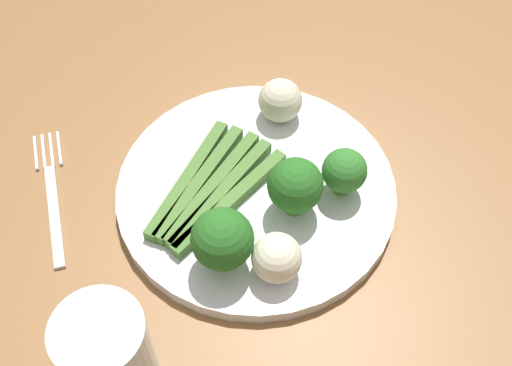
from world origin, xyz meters
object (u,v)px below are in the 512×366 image
(broccoli_back, at_px, (295,186))
(cauliflower_back_right, at_px, (280,100))
(broccoli_right, at_px, (344,171))
(fork, at_px, (52,194))
(cauliflower_near_center, at_px, (277,258))
(broccoli_front, at_px, (222,240))
(water_glass, at_px, (112,363))
(asparagus_bundle, at_px, (210,189))
(dining_table, at_px, (220,285))
(plate, at_px, (256,191))

(broccoli_back, height_order, cauliflower_back_right, broccoli_back)
(broccoli_right, bearing_deg, fork, 177.56)
(broccoli_right, distance_m, cauliflower_near_center, 0.11)
(cauliflower_near_center, bearing_deg, cauliflower_back_right, 86.28)
(broccoli_right, relative_size, broccoli_front, 0.78)
(broccoli_back, relative_size, water_glass, 0.52)
(asparagus_bundle, distance_m, cauliflower_back_right, 0.12)
(cauliflower_near_center, bearing_deg, dining_table, 135.22)
(broccoli_right, distance_m, broccoli_front, 0.14)
(fork, bearing_deg, plate, -105.30)
(broccoli_right, bearing_deg, broccoli_front, -145.86)
(asparagus_bundle, bearing_deg, cauliflower_back_right, -2.61)
(broccoli_front, bearing_deg, fork, 152.61)
(dining_table, relative_size, asparagus_bundle, 7.29)
(broccoli_right, height_order, water_glass, water_glass)
(dining_table, bearing_deg, water_glass, -114.09)
(asparagus_bundle, relative_size, cauliflower_near_center, 3.49)
(broccoli_front, bearing_deg, cauliflower_back_right, 71.67)
(plate, distance_m, water_glass, 0.23)
(broccoli_right, xyz_separation_m, cauliflower_near_center, (-0.07, -0.09, -0.01))
(cauliflower_near_center, bearing_deg, asparagus_bundle, 124.42)
(dining_table, height_order, fork, fork)
(cauliflower_near_center, xyz_separation_m, fork, (-0.22, 0.10, -0.04))
(fork, bearing_deg, cauliflower_near_center, -128.16)
(dining_table, xyz_separation_m, cauliflower_near_center, (0.06, -0.06, 0.16))
(broccoli_front, bearing_deg, cauliflower_near_center, -11.62)
(asparagus_bundle, distance_m, broccoli_front, 0.08)
(cauliflower_back_right, bearing_deg, broccoli_front, -108.33)
(asparagus_bundle, height_order, cauliflower_near_center, cauliflower_near_center)
(dining_table, xyz_separation_m, water_glass, (-0.07, -0.15, 0.18))
(cauliflower_back_right, xyz_separation_m, cauliflower_near_center, (-0.01, -0.18, -0.00))
(broccoli_back, xyz_separation_m, cauliflower_back_right, (-0.01, 0.12, -0.01))
(dining_table, height_order, cauliflower_back_right, cauliflower_back_right)
(dining_table, distance_m, broccoli_right, 0.21)
(plate, distance_m, broccoli_right, 0.09)
(broccoli_front, bearing_deg, asparagus_bundle, 99.79)
(plate, relative_size, cauliflower_back_right, 5.97)
(cauliflower_back_right, relative_size, water_glass, 0.37)
(asparagus_bundle, xyz_separation_m, broccoli_front, (0.01, -0.08, 0.03))
(plate, relative_size, water_glass, 2.22)
(broccoli_back, xyz_separation_m, broccoli_right, (0.05, 0.02, -0.01))
(dining_table, xyz_separation_m, fork, (-0.16, 0.04, 0.12))
(broccoli_back, height_order, water_glass, water_glass)
(plate, relative_size, broccoli_front, 4.05)
(asparagus_bundle, height_order, cauliflower_back_right, cauliflower_back_right)
(dining_table, xyz_separation_m, plate, (0.04, 0.04, 0.13))
(cauliflower_near_center, relative_size, water_glass, 0.37)
(dining_table, xyz_separation_m, asparagus_bundle, (-0.00, 0.03, 0.14))
(plate, xyz_separation_m, broccoli_right, (0.08, -0.01, 0.04))
(fork, relative_size, water_glass, 1.35)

